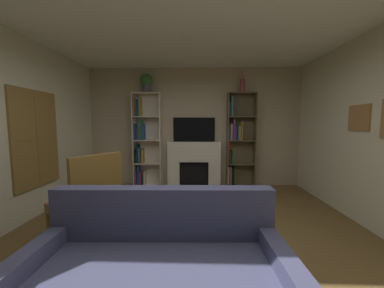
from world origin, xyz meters
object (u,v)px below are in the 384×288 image
object	(u,v)px
potted_plant	(146,82)
vase_with_flowers	(242,85)
armchair	(89,198)
tv	(194,130)
bookshelf_left	(145,142)
fireplace	(194,163)
bookshelf_right	(237,141)
couch	(158,276)

from	to	relation	value
potted_plant	vase_with_flowers	bearing A→B (deg)	-0.00
armchair	tv	bearing A→B (deg)	62.95
bookshelf_left	vase_with_flowers	size ratio (longest dim) A/B	4.58
fireplace	potted_plant	bearing A→B (deg)	-177.28
bookshelf_right	bookshelf_left	bearing A→B (deg)	-179.79
tv	armchair	xyz separation A→B (m)	(-1.26, -2.47, -0.79)
tv	potted_plant	xyz separation A→B (m)	(-1.08, -0.12, 1.08)
bookshelf_left	bookshelf_right	world-z (taller)	same
fireplace	bookshelf_right	world-z (taller)	bookshelf_right
tv	couch	distance (m)	3.64
fireplace	armchair	world-z (taller)	armchair
fireplace	potted_plant	size ratio (longest dim) A/B	3.10
fireplace	couch	world-z (taller)	fireplace
bookshelf_left	couch	xyz separation A→B (m)	(0.95, -3.41, -0.74)
bookshelf_right	armchair	bearing A→B (deg)	-133.25
bookshelf_left	bookshelf_right	size ratio (longest dim) A/B	1.00
tv	vase_with_flowers	size ratio (longest dim) A/B	2.06
bookshelf_left	fireplace	bearing A→B (deg)	0.28
fireplace	potted_plant	world-z (taller)	potted_plant
tv	vase_with_flowers	distance (m)	1.47
vase_with_flowers	bookshelf_left	bearing A→B (deg)	178.83
bookshelf_right	couch	xyz separation A→B (m)	(-1.21, -3.42, -0.78)
bookshelf_right	potted_plant	world-z (taller)	potted_plant
bookshelf_left	potted_plant	world-z (taller)	potted_plant
potted_plant	vase_with_flowers	world-z (taller)	vase_with_flowers
bookshelf_left	armchair	world-z (taller)	bookshelf_left
bookshelf_right	potted_plant	distance (m)	2.47
fireplace	bookshelf_right	xyz separation A→B (m)	(1.00, 0.00, 0.53)
tv	bookshelf_left	xyz separation A→B (m)	(-1.16, -0.07, -0.30)
vase_with_flowers	couch	xyz separation A→B (m)	(-1.28, -3.37, -2.03)
bookshelf_right	couch	bearing A→B (deg)	-109.42
potted_plant	armchair	bearing A→B (deg)	-94.46
bookshelf_right	couch	distance (m)	3.71
couch	bookshelf_left	bearing A→B (deg)	105.64
vase_with_flowers	potted_plant	bearing A→B (deg)	180.00
vase_with_flowers	armchair	bearing A→B (deg)	-134.86
bookshelf_left	armchair	distance (m)	2.45
tv	vase_with_flowers	world-z (taller)	vase_with_flowers
fireplace	vase_with_flowers	xyz separation A→B (m)	(1.08, -0.05, 1.78)
potted_plant	armchair	xyz separation A→B (m)	(-0.18, -2.35, -1.87)
fireplace	bookshelf_left	size ratio (longest dim) A/B	0.62
tv	bookshelf_left	size ratio (longest dim) A/B	0.45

